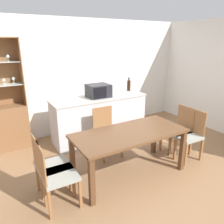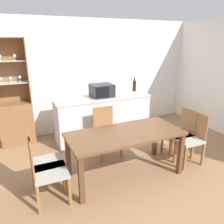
# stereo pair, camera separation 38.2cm
# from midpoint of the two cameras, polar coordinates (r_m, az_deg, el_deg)

# --- Properties ---
(ground_plane) EXTENTS (18.00, 18.00, 0.00)m
(ground_plane) POSITION_cam_midpoint_polar(r_m,az_deg,el_deg) (3.57, 9.32, -17.75)
(ground_plane) COLOR #936B47
(wall_back) EXTENTS (6.80, 0.06, 2.55)m
(wall_back) POSITION_cam_midpoint_polar(r_m,az_deg,el_deg) (5.23, -8.77, 9.17)
(wall_back) COLOR white
(wall_back) RESTS_ON ground_plane
(kitchen_counter) EXTENTS (2.04, 0.63, 0.95)m
(kitchen_counter) POSITION_cam_midpoint_polar(r_m,az_deg,el_deg) (4.76, -5.60, -1.60)
(kitchen_counter) COLOR silver
(kitchen_counter) RESTS_ON ground_plane
(display_cabinet) EXTENTS (0.66, 0.38, 2.14)m
(display_cabinet) POSITION_cam_midpoint_polar(r_m,az_deg,el_deg) (4.82, -27.27, -1.52)
(display_cabinet) COLOR brown
(display_cabinet) RESTS_ON ground_plane
(dining_table) EXTENTS (1.77, 0.82, 0.74)m
(dining_table) POSITION_cam_midpoint_polar(r_m,az_deg,el_deg) (3.41, 1.41, -6.72)
(dining_table) COLOR brown
(dining_table) RESTS_ON ground_plane
(dining_chair_head_far) EXTENTS (0.44, 0.44, 0.90)m
(dining_chair_head_far) POSITION_cam_midpoint_polar(r_m,az_deg,el_deg) (4.08, -4.14, -5.30)
(dining_chair_head_far) COLOR #999E93
(dining_chair_head_far) RESTS_ON ground_plane
(dining_chair_side_right_far) EXTENTS (0.45, 0.45, 0.90)m
(dining_chair_side_right_far) POSITION_cam_midpoint_polar(r_m,az_deg,el_deg) (4.28, 14.53, -4.68)
(dining_chair_side_right_far) COLOR #999E93
(dining_chair_side_right_far) RESTS_ON ground_plane
(dining_chair_side_left_far) EXTENTS (0.44, 0.44, 0.90)m
(dining_chair_side_left_far) POSITION_cam_midpoint_polar(r_m,az_deg,el_deg) (3.22, -19.18, -13.30)
(dining_chair_side_left_far) COLOR #999E93
(dining_chair_side_left_far) RESTS_ON ground_plane
(dining_chair_side_right_near) EXTENTS (0.45, 0.45, 0.90)m
(dining_chair_side_right_near) POSITION_cam_midpoint_polar(r_m,az_deg,el_deg) (4.13, 16.91, -5.78)
(dining_chair_side_right_near) COLOR #999E93
(dining_chair_side_right_near) RESTS_ON ground_plane
(dining_chair_side_left_near) EXTENTS (0.44, 0.44, 0.90)m
(dining_chair_side_left_near) POSITION_cam_midpoint_polar(r_m,az_deg,el_deg) (3.01, -18.16, -15.52)
(dining_chair_side_left_near) COLOR #999E93
(dining_chair_side_left_near) RESTS_ON ground_plane
(microwave) EXTENTS (0.45, 0.40, 0.27)m
(microwave) POSITION_cam_midpoint_polar(r_m,az_deg,el_deg) (4.59, -5.97, 5.52)
(microwave) COLOR #232328
(microwave) RESTS_ON kitchen_counter
(wine_bottle) EXTENTS (0.08, 0.08, 0.31)m
(wine_bottle) POSITION_cam_midpoint_polar(r_m,az_deg,el_deg) (5.15, 2.28, 6.96)
(wine_bottle) COLOR black
(wine_bottle) RESTS_ON kitchen_counter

